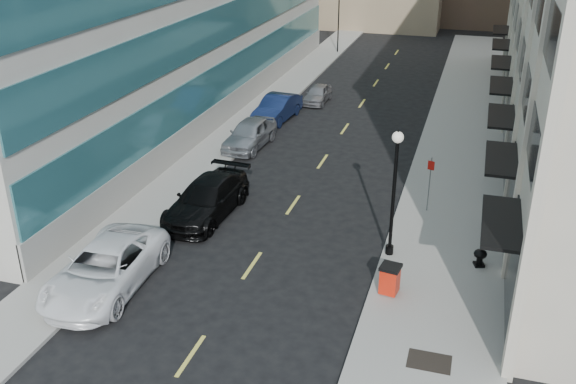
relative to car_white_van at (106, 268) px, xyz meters
The scene contains 13 objects.
sidewalk_right 19.56m from the car_white_van, 50.99° to the left, with size 5.00×80.00×0.15m, color #99968B.
sidewalk_left 15.30m from the car_white_van, 96.39° to the left, with size 3.00×80.00×0.15m, color #99968B.
grate_far 12.46m from the car_white_van, ahead, with size 1.40×1.00×0.01m, color black.
road_centerline 13.12m from the car_white_van, 68.49° to the left, with size 0.15×68.20×0.01m.
car_white_van is the anchor object (origin of this frame).
car_black_pickup 7.00m from the car_white_van, 80.00° to the left, with size 2.43×5.97×1.73m, color black.
car_silver_sedan 16.18m from the car_white_van, 90.00° to the left, with size 2.02×5.02×1.71m, color #919499.
car_blue_sedan 21.61m from the car_white_van, 90.00° to the left, with size 1.79×5.13×1.69m, color #111D41.
car_grey_sedan 26.49m from the car_white_van, 86.54° to the left, with size 1.54×3.83×1.31m, color gray.
trash_bin 10.85m from the car_white_van, 13.75° to the left, with size 0.83×0.88×1.19m.
lamppost 11.79m from the car_white_van, 28.69° to the left, with size 0.46×0.46×5.55m.
sign_post 15.16m from the car_white_van, 42.25° to the left, with size 0.31×0.13×2.72m.
urn_planter 14.85m from the car_white_van, 22.19° to the left, with size 0.53×0.53×0.74m.
Camera 1 is at (8.02, -13.36, 13.78)m, focal length 40.00 mm.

